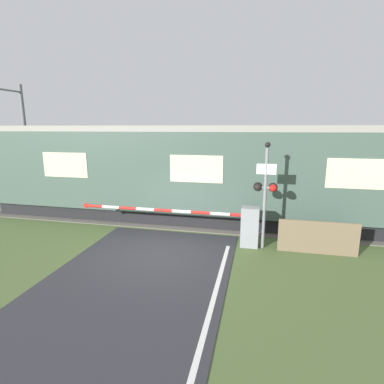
# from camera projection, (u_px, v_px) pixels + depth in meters

# --- Properties ---
(ground_plane) EXTENTS (80.00, 80.00, 0.00)m
(ground_plane) POSITION_uv_depth(u_px,v_px,m) (158.00, 252.00, 9.88)
(ground_plane) COLOR #4C6033
(track_bed) EXTENTS (36.00, 3.20, 0.13)m
(track_bed) POSITION_uv_depth(u_px,v_px,m) (186.00, 218.00, 13.48)
(track_bed) COLOR #666056
(track_bed) RESTS_ON ground_plane
(train) EXTENTS (20.68, 2.79, 4.11)m
(train) POSITION_uv_depth(u_px,v_px,m) (203.00, 173.00, 12.87)
(train) COLOR black
(train) RESTS_ON ground_plane
(crossing_barrier) EXTENTS (6.61, 0.44, 1.39)m
(crossing_barrier) POSITION_uv_depth(u_px,v_px,m) (234.00, 224.00, 10.36)
(crossing_barrier) COLOR gray
(crossing_barrier) RESTS_ON ground_plane
(signal_post) EXTENTS (0.79, 0.26, 3.59)m
(signal_post) POSITION_uv_depth(u_px,v_px,m) (265.00, 189.00, 9.85)
(signal_post) COLOR gray
(signal_post) RESTS_ON ground_plane
(catenary_pole) EXTENTS (0.20, 1.90, 6.30)m
(catenary_pole) POSITION_uv_depth(u_px,v_px,m) (26.00, 141.00, 16.63)
(catenary_pole) COLOR slate
(catenary_pole) RESTS_ON ground_plane
(roadside_fence) EXTENTS (2.48, 0.06, 1.10)m
(roadside_fence) POSITION_uv_depth(u_px,v_px,m) (318.00, 238.00, 9.69)
(roadside_fence) COLOR #726047
(roadside_fence) RESTS_ON ground_plane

